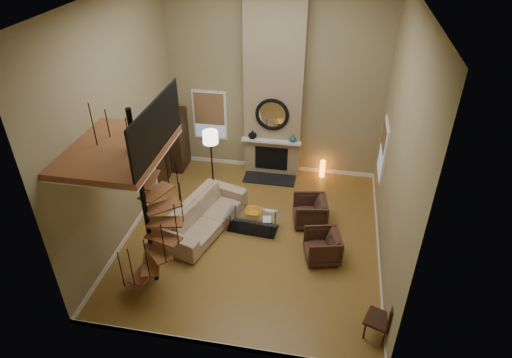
% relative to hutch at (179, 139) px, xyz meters
% --- Properties ---
extents(ground, '(6.00, 6.50, 0.01)m').
position_rel_hutch_xyz_m(ground, '(2.76, -2.78, -0.95)').
color(ground, '#A77C36').
rests_on(ground, ground).
extents(back_wall, '(6.00, 0.02, 5.50)m').
position_rel_hutch_xyz_m(back_wall, '(2.76, 0.47, 1.80)').
color(back_wall, '#978A61').
rests_on(back_wall, ground).
extents(front_wall, '(6.00, 0.02, 5.50)m').
position_rel_hutch_xyz_m(front_wall, '(2.76, -6.03, 1.80)').
color(front_wall, '#978A61').
rests_on(front_wall, ground).
extents(left_wall, '(0.02, 6.50, 5.50)m').
position_rel_hutch_xyz_m(left_wall, '(-0.24, -2.78, 1.80)').
color(left_wall, '#978A61').
rests_on(left_wall, ground).
extents(right_wall, '(0.02, 6.50, 5.50)m').
position_rel_hutch_xyz_m(right_wall, '(5.76, -2.78, 1.80)').
color(right_wall, '#978A61').
rests_on(right_wall, ground).
extents(baseboard_back, '(6.00, 0.02, 0.12)m').
position_rel_hutch_xyz_m(baseboard_back, '(2.76, 0.46, -0.89)').
color(baseboard_back, white).
rests_on(baseboard_back, ground).
extents(baseboard_front, '(6.00, 0.02, 0.12)m').
position_rel_hutch_xyz_m(baseboard_front, '(2.76, -6.02, -0.89)').
color(baseboard_front, white).
rests_on(baseboard_front, ground).
extents(baseboard_left, '(0.02, 6.50, 0.12)m').
position_rel_hutch_xyz_m(baseboard_left, '(-0.23, -2.78, -0.89)').
color(baseboard_left, white).
rests_on(baseboard_left, ground).
extents(baseboard_right, '(0.02, 6.50, 0.12)m').
position_rel_hutch_xyz_m(baseboard_right, '(5.75, -2.78, -0.89)').
color(baseboard_right, white).
rests_on(baseboard_right, ground).
extents(chimney_breast, '(1.60, 0.38, 5.50)m').
position_rel_hutch_xyz_m(chimney_breast, '(2.76, 0.28, 1.80)').
color(chimney_breast, '#978362').
rests_on(chimney_breast, ground).
extents(hearth, '(1.50, 0.60, 0.04)m').
position_rel_hutch_xyz_m(hearth, '(2.76, -0.21, -0.93)').
color(hearth, black).
rests_on(hearth, ground).
extents(firebox, '(0.95, 0.02, 0.72)m').
position_rel_hutch_xyz_m(firebox, '(2.76, 0.08, -0.40)').
color(firebox, black).
rests_on(firebox, chimney_breast).
extents(mantel, '(1.70, 0.18, 0.06)m').
position_rel_hutch_xyz_m(mantel, '(2.76, 0.00, 0.20)').
color(mantel, white).
rests_on(mantel, chimney_breast).
extents(mirror_frame, '(0.94, 0.10, 0.94)m').
position_rel_hutch_xyz_m(mirror_frame, '(2.76, 0.06, 1.00)').
color(mirror_frame, black).
rests_on(mirror_frame, chimney_breast).
extents(mirror_disc, '(0.80, 0.01, 0.80)m').
position_rel_hutch_xyz_m(mirror_disc, '(2.76, 0.07, 1.00)').
color(mirror_disc, white).
rests_on(mirror_disc, chimney_breast).
extents(vase_left, '(0.24, 0.24, 0.25)m').
position_rel_hutch_xyz_m(vase_left, '(2.21, 0.04, 0.35)').
color(vase_left, black).
rests_on(vase_left, mantel).
extents(vase_right, '(0.20, 0.20, 0.21)m').
position_rel_hutch_xyz_m(vase_right, '(3.36, 0.04, 0.33)').
color(vase_right, '#184D54').
rests_on(vase_right, mantel).
extents(window_back, '(1.02, 0.06, 1.52)m').
position_rel_hutch_xyz_m(window_back, '(0.86, 0.45, 0.67)').
color(window_back, white).
rests_on(window_back, back_wall).
extents(window_right, '(0.06, 1.02, 1.52)m').
position_rel_hutch_xyz_m(window_right, '(5.74, -0.78, 0.68)').
color(window_right, white).
rests_on(window_right, right_wall).
extents(entry_door, '(0.10, 1.05, 2.16)m').
position_rel_hutch_xyz_m(entry_door, '(-0.19, -0.98, 0.10)').
color(entry_door, white).
rests_on(entry_door, ground).
extents(loft, '(1.70, 2.20, 1.09)m').
position_rel_hutch_xyz_m(loft, '(0.72, -4.58, 2.29)').
color(loft, brown).
rests_on(loft, left_wall).
extents(spiral_stair, '(1.47, 1.47, 4.06)m').
position_rel_hutch_xyz_m(spiral_stair, '(0.98, -4.57, 0.83)').
color(spiral_stair, black).
rests_on(spiral_stair, ground).
extents(hutch, '(0.38, 0.80, 1.79)m').
position_rel_hutch_xyz_m(hutch, '(0.00, 0.00, 0.00)').
color(hutch, black).
rests_on(hutch, ground).
extents(sofa, '(1.70, 2.78, 0.76)m').
position_rel_hutch_xyz_m(sofa, '(1.53, -2.67, -0.55)').
color(sofa, tan).
rests_on(sofa, ground).
extents(armchair_near, '(0.95, 0.93, 0.75)m').
position_rel_hutch_xyz_m(armchair_near, '(4.15, -2.00, -0.60)').
color(armchair_near, '#45281F').
rests_on(armchair_near, ground).
extents(armchair_far, '(0.94, 0.92, 0.71)m').
position_rel_hutch_xyz_m(armchair_far, '(4.53, -3.26, -0.60)').
color(armchair_far, '#45281F').
rests_on(armchair_far, ground).
extents(coffee_table, '(1.36, 0.75, 0.48)m').
position_rel_hutch_xyz_m(coffee_table, '(2.71, -2.52, -0.67)').
color(coffee_table, silver).
rests_on(coffee_table, ground).
extents(bowl, '(0.42, 0.42, 0.10)m').
position_rel_hutch_xyz_m(bowl, '(2.71, -2.47, -0.45)').
color(bowl, orange).
rests_on(bowl, coffee_table).
extents(book, '(0.23, 0.29, 0.03)m').
position_rel_hutch_xyz_m(book, '(3.06, -2.67, -0.49)').
color(book, gray).
rests_on(book, coffee_table).
extents(floor_lamp, '(0.42, 0.42, 1.74)m').
position_rel_hutch_xyz_m(floor_lamp, '(1.22, -0.79, 0.46)').
color(floor_lamp, black).
rests_on(floor_lamp, ground).
extents(accent_lamp, '(0.15, 0.15, 0.54)m').
position_rel_hutch_xyz_m(accent_lamp, '(4.26, 0.26, -0.70)').
color(accent_lamp, orange).
rests_on(accent_lamp, ground).
extents(side_chair, '(0.60, 0.60, 0.99)m').
position_rel_hutch_xyz_m(side_chair, '(5.69, -5.24, -0.42)').
color(side_chair, black).
rests_on(side_chair, ground).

